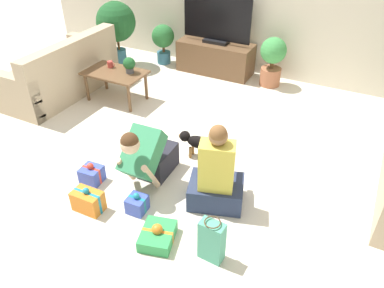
{
  "coord_description": "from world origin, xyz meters",
  "views": [
    {
      "loc": [
        1.65,
        -3.06,
        2.58
      ],
      "look_at": [
        0.25,
        -0.33,
        0.45
      ],
      "focal_mm": 35.0,
      "sensor_mm": 36.0,
      "label": 1
    }
  ],
  "objects_px": {
    "gift_box_b": "(158,235)",
    "gift_box_c": "(137,204)",
    "tv": "(217,22)",
    "tabletop_plant": "(129,64)",
    "gift_box_d": "(92,174)",
    "potted_plant_corner_left": "(116,24)",
    "potted_plant_back_left": "(163,40)",
    "sofa_left": "(60,74)",
    "person_kneeling": "(148,156)",
    "gift_bag_a": "(212,241)",
    "person_sitting": "(216,178)",
    "tv_console": "(215,58)",
    "mug": "(110,64)",
    "potted_plant_back_right": "(272,59)",
    "gift_box_a": "(88,201)",
    "dog": "(195,142)",
    "coffee_table": "(115,75)"
  },
  "relations": [
    {
      "from": "gift_box_b",
      "to": "gift_box_c",
      "type": "bearing_deg",
      "value": 148.17
    },
    {
      "from": "tv",
      "to": "tabletop_plant",
      "type": "bearing_deg",
      "value": -113.52
    },
    {
      "from": "tabletop_plant",
      "to": "gift_box_d",
      "type": "bearing_deg",
      "value": -68.55
    },
    {
      "from": "potted_plant_corner_left",
      "to": "gift_box_b",
      "type": "xyz_separation_m",
      "value": [
        2.63,
        -3.04,
        -0.66
      ]
    },
    {
      "from": "tv",
      "to": "potted_plant_back_left",
      "type": "height_order",
      "value": "tv"
    },
    {
      "from": "sofa_left",
      "to": "gift_box_c",
      "type": "distance_m",
      "value": 2.89
    },
    {
      "from": "person_kneeling",
      "to": "gift_bag_a",
      "type": "bearing_deg",
      "value": -33.76
    },
    {
      "from": "gift_bag_a",
      "to": "gift_box_d",
      "type": "bearing_deg",
      "value": 168.19
    },
    {
      "from": "tv",
      "to": "person_sitting",
      "type": "bearing_deg",
      "value": -65.51
    },
    {
      "from": "tv_console",
      "to": "tabletop_plant",
      "type": "distance_m",
      "value": 1.64
    },
    {
      "from": "gift_bag_a",
      "to": "mug",
      "type": "distance_m",
      "value": 3.27
    },
    {
      "from": "potted_plant_back_right",
      "to": "person_sitting",
      "type": "distance_m",
      "value": 2.84
    },
    {
      "from": "potted_plant_back_left",
      "to": "gift_box_a",
      "type": "relative_size",
      "value": 2.3
    },
    {
      "from": "gift_box_a",
      "to": "sofa_left",
      "type": "bearing_deg",
      "value": 138.12
    },
    {
      "from": "gift_box_a",
      "to": "tv",
      "type": "bearing_deg",
      "value": 94.27
    },
    {
      "from": "tv",
      "to": "potted_plant_back_right",
      "type": "bearing_deg",
      "value": -2.98
    },
    {
      "from": "gift_box_a",
      "to": "gift_box_d",
      "type": "distance_m",
      "value": 0.42
    },
    {
      "from": "dog",
      "to": "mug",
      "type": "height_order",
      "value": "mug"
    },
    {
      "from": "potted_plant_back_left",
      "to": "person_sitting",
      "type": "bearing_deg",
      "value": -51.18
    },
    {
      "from": "potted_plant_corner_left",
      "to": "gift_box_c",
      "type": "height_order",
      "value": "potted_plant_corner_left"
    },
    {
      "from": "person_sitting",
      "to": "mug",
      "type": "bearing_deg",
      "value": -49.38
    },
    {
      "from": "gift_box_a",
      "to": "tabletop_plant",
      "type": "distance_m",
      "value": 2.27
    },
    {
      "from": "tv",
      "to": "gift_box_a",
      "type": "distance_m",
      "value": 3.59
    },
    {
      "from": "potted_plant_back_right",
      "to": "gift_bag_a",
      "type": "xyz_separation_m",
      "value": [
        0.59,
        -3.43,
        -0.22
      ]
    },
    {
      "from": "person_kneeling",
      "to": "dog",
      "type": "height_order",
      "value": "person_kneeling"
    },
    {
      "from": "potted_plant_back_right",
      "to": "mug",
      "type": "distance_m",
      "value": 2.41
    },
    {
      "from": "sofa_left",
      "to": "person_sitting",
      "type": "bearing_deg",
      "value": 69.4
    },
    {
      "from": "person_kneeling",
      "to": "coffee_table",
      "type": "bearing_deg",
      "value": 133.97
    },
    {
      "from": "potted_plant_back_left",
      "to": "dog",
      "type": "bearing_deg",
      "value": -51.93
    },
    {
      "from": "gift_bag_a",
      "to": "dog",
      "type": "bearing_deg",
      "value": 122.24
    },
    {
      "from": "gift_bag_a",
      "to": "gift_box_a",
      "type": "bearing_deg",
      "value": -179.06
    },
    {
      "from": "tv_console",
      "to": "gift_box_a",
      "type": "height_order",
      "value": "tv_console"
    },
    {
      "from": "person_kneeling",
      "to": "gift_box_d",
      "type": "xyz_separation_m",
      "value": [
        -0.53,
        -0.28,
        -0.24
      ]
    },
    {
      "from": "sofa_left",
      "to": "tv",
      "type": "height_order",
      "value": "tv"
    },
    {
      "from": "potted_plant_corner_left",
      "to": "gift_box_a",
      "type": "bearing_deg",
      "value": -58.66
    },
    {
      "from": "coffee_table",
      "to": "tabletop_plant",
      "type": "distance_m",
      "value": 0.28
    },
    {
      "from": "gift_box_a",
      "to": "gift_box_c",
      "type": "distance_m",
      "value": 0.47
    },
    {
      "from": "potted_plant_back_right",
      "to": "sofa_left",
      "type": "bearing_deg",
      "value": -147.87
    },
    {
      "from": "gift_box_c",
      "to": "gift_box_a",
      "type": "bearing_deg",
      "value": -155.51
    },
    {
      "from": "gift_box_d",
      "to": "person_kneeling",
      "type": "bearing_deg",
      "value": 28.06
    },
    {
      "from": "mug",
      "to": "gift_bag_a",
      "type": "bearing_deg",
      "value": -38.71
    },
    {
      "from": "tv",
      "to": "mug",
      "type": "relative_size",
      "value": 9.35
    },
    {
      "from": "tv_console",
      "to": "gift_box_d",
      "type": "distance_m",
      "value": 3.17
    },
    {
      "from": "tv_console",
      "to": "mug",
      "type": "distance_m",
      "value": 1.77
    },
    {
      "from": "potted_plant_back_left",
      "to": "person_sitting",
      "type": "height_order",
      "value": "person_sitting"
    },
    {
      "from": "tv",
      "to": "gift_box_c",
      "type": "bearing_deg",
      "value": -78.2
    },
    {
      "from": "person_kneeling",
      "to": "sofa_left",
      "type": "bearing_deg",
      "value": 150.64
    },
    {
      "from": "potted_plant_corner_left",
      "to": "tv_console",
      "type": "bearing_deg",
      "value": 17.41
    },
    {
      "from": "gift_box_b",
      "to": "sofa_left",
      "type": "bearing_deg",
      "value": 146.94
    },
    {
      "from": "potted_plant_back_right",
      "to": "potted_plant_corner_left",
      "type": "relative_size",
      "value": 0.7
    }
  ]
}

